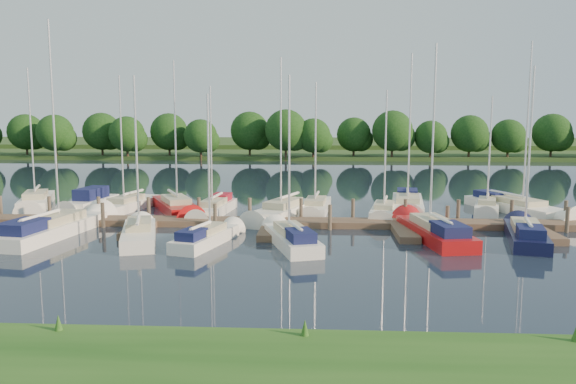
# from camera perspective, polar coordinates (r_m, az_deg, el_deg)

# --- Properties ---
(ground) EXTENTS (260.00, 260.00, 0.00)m
(ground) POSITION_cam_1_polar(r_m,az_deg,el_deg) (28.73, -2.72, -6.51)
(ground) COLOR #17222F
(ground) RESTS_ON ground
(dock) EXTENTS (40.00, 6.00, 0.40)m
(dock) POSITION_cam_1_polar(r_m,az_deg,el_deg) (35.79, -1.54, -3.31)
(dock) COLOR #4D392B
(dock) RESTS_ON ground
(mooring_pilings) EXTENTS (38.24, 2.84, 2.00)m
(mooring_pilings) POSITION_cam_1_polar(r_m,az_deg,el_deg) (36.82, -1.40, -2.37)
(mooring_pilings) COLOR #473D33
(mooring_pilings) RESTS_ON ground
(far_shore) EXTENTS (180.00, 30.00, 0.60)m
(far_shore) POSITION_cam_1_polar(r_m,az_deg,el_deg) (102.96, 1.53, 4.00)
(far_shore) COLOR #25451A
(far_shore) RESTS_ON ground
(distant_hill) EXTENTS (220.00, 40.00, 1.40)m
(distant_hill) POSITION_cam_1_polar(r_m,az_deg,el_deg) (127.88, 1.84, 4.92)
(distant_hill) COLOR #354E22
(distant_hill) RESTS_ON ground
(treeline) EXTENTS (147.45, 8.58, 7.85)m
(treeline) POSITION_cam_1_polar(r_m,az_deg,el_deg) (90.25, 1.63, 5.80)
(treeline) COLOR #38281C
(treeline) RESTS_ON ground
(sailboat_n_0) EXTENTS (4.50, 8.59, 11.10)m
(sailboat_n_0) POSITION_cam_1_polar(r_m,az_deg,el_deg) (48.02, -24.23, -1.05)
(sailboat_n_0) COLOR white
(sailboat_n_0) RESTS_ON ground
(motorboat) EXTENTS (2.51, 6.41, 1.97)m
(motorboat) POSITION_cam_1_polar(r_m,az_deg,el_deg) (45.84, -19.46, -1.07)
(motorboat) COLOR white
(motorboat) RESTS_ON ground
(sailboat_n_2) EXTENTS (3.30, 8.23, 10.38)m
(sailboat_n_2) POSITION_cam_1_polar(r_m,az_deg,el_deg) (43.94, -16.14, -1.45)
(sailboat_n_2) COLOR white
(sailboat_n_2) RESTS_ON ground
(sailboat_n_3) EXTENTS (5.42, 8.67, 11.37)m
(sailboat_n_3) POSITION_cam_1_polar(r_m,az_deg,el_deg) (42.28, -11.25, -1.64)
(sailboat_n_3) COLOR #A30F10
(sailboat_n_3) RESTS_ON ground
(sailboat_n_4) EXTENTS (2.40, 7.45, 9.55)m
(sailboat_n_4) POSITION_cam_1_polar(r_m,az_deg,el_deg) (40.89, -7.53, -1.80)
(sailboat_n_4) COLOR white
(sailboat_n_4) RESTS_ON ground
(sailboat_n_5) EXTENTS (4.67, 8.85, 11.44)m
(sailboat_n_5) POSITION_cam_1_polar(r_m,az_deg,el_deg) (39.28, -0.54, -2.19)
(sailboat_n_5) COLOR white
(sailboat_n_5) RESTS_ON ground
(sailboat_n_6) EXTENTS (2.37, 7.73, 9.82)m
(sailboat_n_6) POSITION_cam_1_polar(r_m,az_deg,el_deg) (41.43, 2.80, -1.69)
(sailboat_n_6) COLOR white
(sailboat_n_6) RESTS_ON ground
(sailboat_n_7) EXTENTS (2.78, 7.29, 9.16)m
(sailboat_n_7) POSITION_cam_1_polar(r_m,az_deg,el_deg) (40.49, 9.75, -2.03)
(sailboat_n_7) COLOR white
(sailboat_n_7) RESTS_ON ground
(sailboat_n_8) EXTENTS (3.39, 9.61, 11.98)m
(sailboat_n_8) POSITION_cam_1_polar(r_m,az_deg,el_deg) (43.48, 12.04, -1.34)
(sailboat_n_8) COLOR white
(sailboat_n_8) RESTS_ON ground
(sailboat_n_9) EXTENTS (3.30, 6.88, 8.83)m
(sailboat_n_9) POSITION_cam_1_polar(r_m,az_deg,el_deg) (44.20, 19.56, -1.54)
(sailboat_n_9) COLOR white
(sailboat_n_9) RESTS_ON ground
(sailboat_n_10) EXTENTS (5.58, 9.97, 12.71)m
(sailboat_n_10) POSITION_cam_1_polar(r_m,az_deg,el_deg) (44.56, 22.35, -1.54)
(sailboat_n_10) COLOR white
(sailboat_n_10) RESTS_ON ground
(sailboat_s_0) EXTENTS (3.62, 10.43, 13.08)m
(sailboat_s_0) POSITION_cam_1_polar(r_m,az_deg,el_deg) (36.31, -22.61, -3.53)
(sailboat_s_0) COLOR white
(sailboat_s_0) RESTS_ON ground
(sailboat_s_1) EXTENTS (3.46, 7.50, 9.75)m
(sailboat_s_1) POSITION_cam_1_polar(r_m,az_deg,el_deg) (33.20, -14.87, -4.30)
(sailboat_s_1) COLOR white
(sailboat_s_1) RESTS_ON ground
(sailboat_s_2) EXTENTS (3.02, 6.69, 8.63)m
(sailboat_s_2) POSITION_cam_1_polar(r_m,az_deg,el_deg) (31.54, -8.23, -4.68)
(sailboat_s_2) COLOR white
(sailboat_s_2) RESTS_ON ground
(sailboat_s_3) EXTENTS (3.56, 7.48, 9.65)m
(sailboat_s_3) POSITION_cam_1_polar(r_m,az_deg,el_deg) (30.88, 0.31, -4.86)
(sailboat_s_3) COLOR white
(sailboat_s_3) RESTS_ON ground
(sailboat_s_4) EXTENTS (3.39, 9.16, 11.58)m
(sailboat_s_4) POSITION_cam_1_polar(r_m,az_deg,el_deg) (33.71, 14.48, -4.02)
(sailboat_s_4) COLOR #A30F10
(sailboat_s_4) RESTS_ON ground
(sailboat_s_5) EXTENTS (3.44, 8.02, 10.23)m
(sailboat_s_5) POSITION_cam_1_polar(r_m,az_deg,el_deg) (34.61, 22.98, -4.10)
(sailboat_s_5) COLOR #0F1133
(sailboat_s_5) RESTS_ON ground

